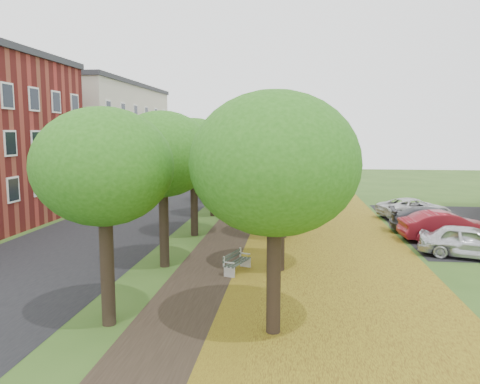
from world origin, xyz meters
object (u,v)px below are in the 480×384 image
(car_silver, at_px, (470,242))
(bench, at_px, (236,262))
(car_white, at_px, (414,208))
(car_grey, at_px, (435,221))
(car_red, at_px, (447,227))

(car_silver, bearing_deg, bench, 126.87)
(bench, xyz_separation_m, car_white, (10.11, 13.10, 0.25))
(car_grey, distance_m, car_white, 4.60)
(bench, distance_m, car_grey, 13.22)
(car_white, bearing_deg, car_silver, 162.95)
(bench, distance_m, car_red, 12.03)
(bench, relative_size, car_red, 0.37)
(car_red, distance_m, car_grey, 2.01)
(car_red, bearing_deg, bench, 118.29)
(car_red, distance_m, car_white, 6.60)
(car_silver, height_order, car_grey, car_silver)
(bench, bearing_deg, car_white, -19.02)
(car_red, relative_size, car_grey, 0.96)
(car_grey, bearing_deg, car_silver, -174.41)
(bench, relative_size, car_white, 0.36)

